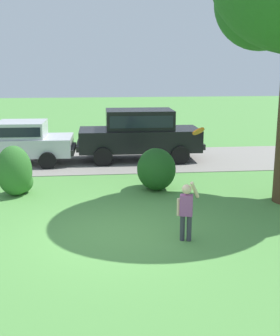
% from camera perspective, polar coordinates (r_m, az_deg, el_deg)
% --- Properties ---
extents(ground_plane, '(80.00, 80.00, 0.00)m').
position_cam_1_polar(ground_plane, '(9.61, -3.44, -8.63)').
color(ground_plane, '#518E42').
extents(driveway_strip, '(28.00, 4.40, 0.02)m').
position_cam_1_polar(driveway_strip, '(16.80, -4.67, 0.97)').
color(driveway_strip, gray).
rests_on(driveway_strip, ground).
extents(shrub_near_tree, '(0.98, 1.02, 1.41)m').
position_cam_1_polar(shrub_near_tree, '(12.73, -15.75, -0.66)').
color(shrub_near_tree, '#33702B').
rests_on(shrub_near_tree, ground).
extents(shrub_centre_left, '(1.12, 1.33, 1.21)m').
position_cam_1_polar(shrub_centre_left, '(12.81, 2.12, -0.15)').
color(shrub_centre_left, '#1E511C').
rests_on(shrub_centre_left, ground).
extents(parked_sedan, '(4.44, 2.18, 1.56)m').
position_cam_1_polar(parked_sedan, '(16.70, -15.65, 3.37)').
color(parked_sedan, silver).
rests_on(parked_sedan, ground).
extents(parked_suv, '(4.71, 2.13, 1.92)m').
position_cam_1_polar(parked_suv, '(16.71, -0.08, 4.67)').
color(parked_suv, black).
rests_on(parked_suv, ground).
extents(child_thrower, '(0.48, 0.23, 1.29)m').
position_cam_1_polar(child_thrower, '(9.12, 5.99, -5.11)').
color(child_thrower, '#383842').
rests_on(child_thrower, ground).
extents(frisbee, '(0.32, 0.25, 0.26)m').
position_cam_1_polar(frisbee, '(9.74, 7.55, 4.72)').
color(frisbee, orange).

